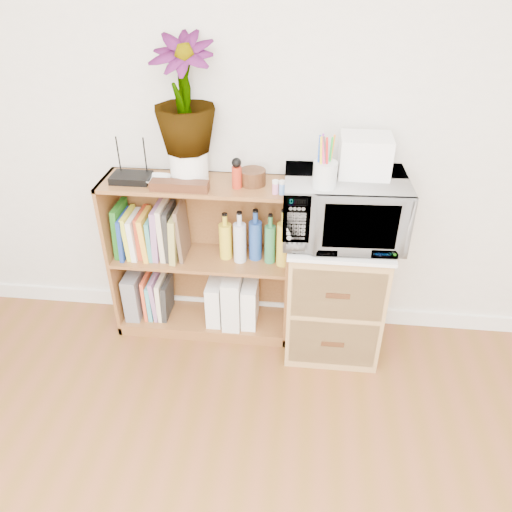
# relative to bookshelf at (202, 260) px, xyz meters

# --- Properties ---
(skirting_board) EXTENTS (4.00, 0.02, 0.10)m
(skirting_board) POSITION_rel_bookshelf_xyz_m (0.35, 0.14, -0.42)
(skirting_board) COLOR white
(skirting_board) RESTS_ON ground
(bookshelf) EXTENTS (1.00, 0.30, 0.95)m
(bookshelf) POSITION_rel_bookshelf_xyz_m (0.00, 0.00, 0.00)
(bookshelf) COLOR brown
(bookshelf) RESTS_ON ground
(wicker_unit) EXTENTS (0.50, 0.45, 0.70)m
(wicker_unit) POSITION_rel_bookshelf_xyz_m (0.75, -0.08, -0.12)
(wicker_unit) COLOR #9E7542
(wicker_unit) RESTS_ON ground
(microwave) EXTENTS (0.61, 0.43, 0.33)m
(microwave) POSITION_rel_bookshelf_xyz_m (0.75, -0.08, 0.41)
(microwave) COLOR white
(microwave) RESTS_ON wicker_unit
(pen_cup) EXTENTS (0.11, 0.11, 0.12)m
(pen_cup) POSITION_rel_bookshelf_xyz_m (0.64, -0.19, 0.63)
(pen_cup) COLOR silver
(pen_cup) RESTS_ON microwave
(small_appliance) EXTENTS (0.24, 0.20, 0.19)m
(small_appliance) POSITION_rel_bookshelf_xyz_m (0.83, -0.03, 0.67)
(small_appliance) COLOR white
(small_appliance) RESTS_ON microwave
(router) EXTENTS (0.20, 0.14, 0.04)m
(router) POSITION_rel_bookshelf_xyz_m (-0.33, -0.02, 0.49)
(router) COLOR black
(router) RESTS_ON bookshelf
(white_bowl) EXTENTS (0.13, 0.13, 0.03)m
(white_bowl) POSITION_rel_bookshelf_xyz_m (-0.19, -0.03, 0.49)
(white_bowl) COLOR white
(white_bowl) RESTS_ON bookshelf
(plant_pot) EXTENTS (0.19, 0.19, 0.16)m
(plant_pot) POSITION_rel_bookshelf_xyz_m (-0.03, 0.02, 0.56)
(plant_pot) COLOR white
(plant_pot) RESTS_ON bookshelf
(potted_plant) EXTENTS (0.30, 0.30, 0.54)m
(potted_plant) POSITION_rel_bookshelf_xyz_m (-0.03, 0.02, 0.91)
(potted_plant) COLOR #3A772F
(potted_plant) RESTS_ON plant_pot
(trinket_box) EXTENTS (0.29, 0.07, 0.05)m
(trinket_box) POSITION_rel_bookshelf_xyz_m (-0.06, -0.10, 0.50)
(trinket_box) COLOR #351D0E
(trinket_box) RESTS_ON bookshelf
(kokeshi_doll) EXTENTS (0.05, 0.05, 0.11)m
(kokeshi_doll) POSITION_rel_bookshelf_xyz_m (0.22, -0.04, 0.53)
(kokeshi_doll) COLOR #AD2915
(kokeshi_doll) RESTS_ON bookshelf
(wooden_bowl) EXTENTS (0.13, 0.13, 0.08)m
(wooden_bowl) POSITION_rel_bookshelf_xyz_m (0.29, 0.01, 0.51)
(wooden_bowl) COLOR #351E0E
(wooden_bowl) RESTS_ON bookshelf
(paint_jars) EXTENTS (0.11, 0.04, 0.06)m
(paint_jars) POSITION_rel_bookshelf_xyz_m (0.45, -0.09, 0.50)
(paint_jars) COLOR #D0739B
(paint_jars) RESTS_ON bookshelf
(file_box) EXTENTS (0.08, 0.23, 0.28)m
(file_box) POSITION_rel_bookshelf_xyz_m (-0.42, 0.00, -0.26)
(file_box) COLOR slate
(file_box) RESTS_ON bookshelf
(magazine_holder_left) EXTENTS (0.08, 0.21, 0.27)m
(magazine_holder_left) POSITION_rel_bookshelf_xyz_m (0.07, -0.01, -0.27)
(magazine_holder_left) COLOR white
(magazine_holder_left) RESTS_ON bookshelf
(magazine_holder_mid) EXTENTS (0.10, 0.26, 0.32)m
(magazine_holder_mid) POSITION_rel_bookshelf_xyz_m (0.18, -0.01, -0.24)
(magazine_holder_mid) COLOR silver
(magazine_holder_mid) RESTS_ON bookshelf
(magazine_holder_right) EXTENTS (0.08, 0.21, 0.27)m
(magazine_holder_right) POSITION_rel_bookshelf_xyz_m (0.28, -0.01, -0.27)
(magazine_holder_right) COLOR white
(magazine_holder_right) RESTS_ON bookshelf
(cookbooks) EXTENTS (0.39, 0.20, 0.31)m
(cookbooks) POSITION_rel_bookshelf_xyz_m (-0.27, 0.00, 0.16)
(cookbooks) COLOR #1D631A
(cookbooks) RESTS_ON bookshelf
(liquor_bottles) EXTENTS (0.47, 0.07, 0.32)m
(liquor_bottles) POSITION_rel_bookshelf_xyz_m (0.34, -0.00, 0.17)
(liquor_bottles) COLOR gold
(liquor_bottles) RESTS_ON bookshelf
(lower_books) EXTENTS (0.15, 0.19, 0.27)m
(lower_books) POSITION_rel_bookshelf_xyz_m (-0.28, 0.00, -0.28)
(lower_books) COLOR #F0522A
(lower_books) RESTS_ON bookshelf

